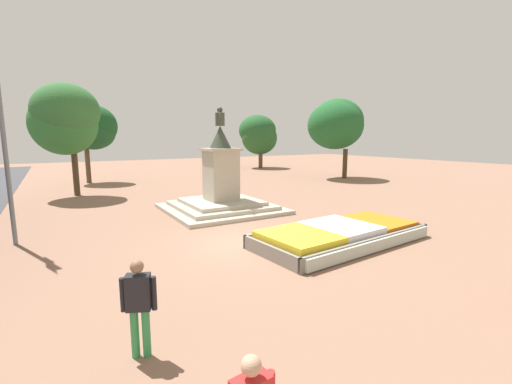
{
  "coord_description": "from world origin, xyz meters",
  "views": [
    {
      "loc": [
        -5.39,
        -9.72,
        3.55
      ],
      "look_at": [
        1.34,
        1.58,
        1.45
      ],
      "focal_mm": 24.0,
      "sensor_mm": 36.0,
      "label": 1
    }
  ],
  "objects_px": {
    "banner_pole": "(2,120)",
    "flower_planter": "(340,235)",
    "statue_monument": "(221,191)",
    "pedestrian_crossing_plaza": "(139,302)"
  },
  "relations": [
    {
      "from": "statue_monument",
      "to": "pedestrian_crossing_plaza",
      "type": "bearing_deg",
      "value": -121.62
    },
    {
      "from": "flower_planter",
      "to": "banner_pole",
      "type": "distance_m",
      "value": 11.58
    },
    {
      "from": "flower_planter",
      "to": "banner_pole",
      "type": "xyz_separation_m",
      "value": [
        -9.5,
        5.41,
        3.82
      ]
    },
    {
      "from": "statue_monument",
      "to": "banner_pole",
      "type": "bearing_deg",
      "value": -170.14
    },
    {
      "from": "banner_pole",
      "to": "flower_planter",
      "type": "bearing_deg",
      "value": -29.63
    },
    {
      "from": "flower_planter",
      "to": "banner_pole",
      "type": "relative_size",
      "value": 0.86
    },
    {
      "from": "flower_planter",
      "to": "banner_pole",
      "type": "bearing_deg",
      "value": 150.37
    },
    {
      "from": "pedestrian_crossing_plaza",
      "to": "banner_pole",
      "type": "bearing_deg",
      "value": 105.48
    },
    {
      "from": "flower_planter",
      "to": "statue_monument",
      "type": "distance_m",
      "value": 6.99
    },
    {
      "from": "statue_monument",
      "to": "flower_planter",
      "type": "bearing_deg",
      "value": -79.59
    }
  ]
}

